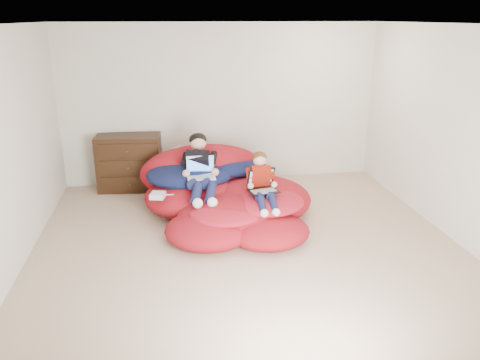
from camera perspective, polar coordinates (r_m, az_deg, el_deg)
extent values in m
cube|color=tan|center=(5.63, 0.97, -9.31)|extent=(5.10, 5.10, 0.25)
cube|color=beige|center=(7.54, -2.31, 9.20)|extent=(5.10, 0.02, 2.50)
cube|color=beige|center=(2.83, 10.01, -8.74)|extent=(5.10, 0.02, 2.50)
cube|color=beige|center=(5.30, -26.78, 2.79)|extent=(0.02, 5.10, 2.50)
cube|color=beige|center=(6.07, 25.19, 4.89)|extent=(0.02, 5.10, 2.50)
cube|color=silver|center=(4.94, 1.14, 18.61)|extent=(5.10, 5.10, 0.02)
cube|color=black|center=(7.45, -13.30, 2.10)|extent=(1.00, 0.56, 0.86)
cube|color=black|center=(7.30, -13.27, -0.42)|extent=(0.86, 0.10, 0.21)
cylinder|color=#4C3F26|center=(7.28, -13.28, -0.47)|extent=(0.04, 0.06, 0.03)
cube|color=black|center=(7.22, -13.43, 1.52)|extent=(0.86, 0.10, 0.21)
cylinder|color=#4C3F26|center=(7.20, -13.44, 1.47)|extent=(0.04, 0.06, 0.03)
cube|color=black|center=(7.14, -13.59, 3.50)|extent=(0.86, 0.10, 0.21)
cylinder|color=#4C3F26|center=(7.12, -13.60, 3.46)|extent=(0.04, 0.06, 0.03)
ellipsoid|color=#AE131E|center=(6.51, -5.43, -1.94)|extent=(1.41, 1.27, 0.51)
ellipsoid|color=#AE131E|center=(6.44, 2.21, -2.31)|extent=(1.46, 1.42, 0.53)
ellipsoid|color=#AE131E|center=(5.97, -0.65, -4.30)|extent=(1.48, 1.18, 0.47)
ellipsoid|color=#AE131E|center=(5.69, -3.69, -6.03)|extent=(1.10, 1.01, 0.37)
ellipsoid|color=#AE131E|center=(5.68, 3.40, -6.19)|extent=(1.01, 0.92, 0.33)
ellipsoid|color=#AE131E|center=(6.92, -4.34, 0.96)|extent=(1.89, 0.84, 0.84)
ellipsoid|color=#131B46|center=(6.58, -6.13, 0.68)|extent=(1.22, 1.00, 0.31)
ellipsoid|color=#131B46|center=(6.71, -0.48, 1.52)|extent=(0.89, 0.62, 0.21)
ellipsoid|color=red|center=(5.99, 3.12, -2.58)|extent=(0.99, 0.99, 0.18)
ellipsoid|color=red|center=(5.74, -1.64, -3.99)|extent=(0.93, 0.84, 0.17)
ellipsoid|color=silver|center=(7.01, -7.21, 3.00)|extent=(0.43, 0.27, 0.27)
cube|color=black|center=(6.41, -4.96, 1.89)|extent=(0.40, 0.48, 0.46)
sphere|color=tan|center=(6.47, -5.13, 4.54)|extent=(0.22, 0.22, 0.22)
ellipsoid|color=black|center=(6.49, -5.16, 4.93)|extent=(0.25, 0.23, 0.19)
cylinder|color=#13183D|center=(6.16, -5.54, -0.35)|extent=(0.23, 0.38, 0.20)
cylinder|color=#13183D|center=(5.87, -5.33, -1.65)|extent=(0.20, 0.36, 0.23)
sphere|color=white|center=(5.73, -5.19, -2.85)|extent=(0.13, 0.13, 0.13)
cylinder|color=#13183D|center=(6.17, -3.87, -0.26)|extent=(0.23, 0.38, 0.20)
cylinder|color=#13183D|center=(5.89, -3.58, -1.56)|extent=(0.20, 0.36, 0.23)
sphere|color=white|center=(5.74, -3.39, -2.75)|extent=(0.13, 0.13, 0.13)
cube|color=#9B1D0D|center=(6.03, 2.51, 0.10)|extent=(0.25, 0.27, 0.38)
sphere|color=tan|center=(6.03, 2.40, 2.46)|extent=(0.17, 0.17, 0.17)
ellipsoid|color=#472A13|center=(6.04, 2.36, 2.79)|extent=(0.19, 0.18, 0.15)
cylinder|color=#13183D|center=(5.88, 2.20, -1.91)|extent=(0.12, 0.28, 0.16)
cylinder|color=#13183D|center=(5.66, 2.68, -3.04)|extent=(0.10, 0.27, 0.18)
sphere|color=white|center=(5.55, 2.98, -4.07)|extent=(0.10, 0.10, 0.10)
cylinder|color=#13183D|center=(5.91, 3.56, -1.83)|extent=(0.12, 0.28, 0.16)
cylinder|color=#13183D|center=(5.69, 4.09, -2.95)|extent=(0.10, 0.27, 0.18)
sphere|color=white|center=(5.58, 4.42, -3.97)|extent=(0.10, 0.10, 0.10)
cube|color=silver|center=(6.15, -4.73, 0.33)|extent=(0.37, 0.26, 0.01)
cube|color=gray|center=(6.14, -4.73, 0.38)|extent=(0.31, 0.14, 0.00)
cube|color=silver|center=(6.26, -4.88, 1.93)|extent=(0.36, 0.07, 0.25)
cube|color=#3F7FD9|center=(6.25, -4.87, 1.92)|extent=(0.32, 0.05, 0.20)
cube|color=black|center=(5.89, 2.87, -1.34)|extent=(0.41, 0.33, 0.01)
cube|color=gray|center=(5.87, 2.90, -1.30)|extent=(0.33, 0.20, 0.00)
cube|color=black|center=(6.00, 2.57, 0.35)|extent=(0.37, 0.17, 0.24)
cube|color=teal|center=(5.99, 2.58, 0.35)|extent=(0.33, 0.14, 0.20)
cube|color=silver|center=(6.04, -9.99, -1.86)|extent=(0.22, 0.22, 0.07)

